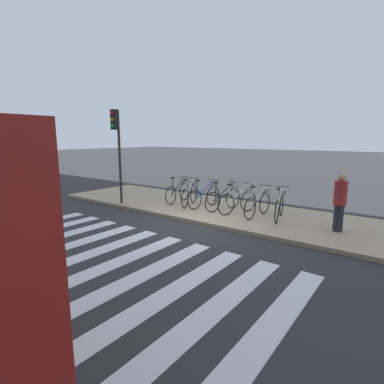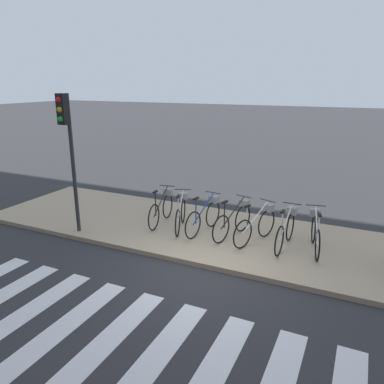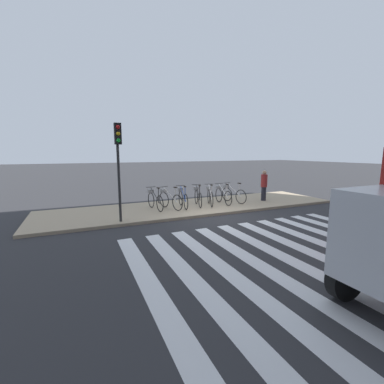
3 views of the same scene
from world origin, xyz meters
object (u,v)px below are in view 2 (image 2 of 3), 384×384
(parked_bicycle_0, at_px, (162,207))
(parked_bicycle_1, at_px, (181,212))
(parked_bicycle_4, at_px, (257,224))
(parked_bicycle_5, at_px, (286,229))
(parked_bicycle_6, at_px, (315,232))
(parked_bicycle_3, at_px, (234,219))
(traffic_light, at_px, (67,135))
(parked_bicycle_2, at_px, (205,215))

(parked_bicycle_0, distance_m, parked_bicycle_1, 0.68)
(parked_bicycle_4, distance_m, parked_bicycle_5, 0.72)
(parked_bicycle_1, bearing_deg, parked_bicycle_6, 1.75)
(parked_bicycle_6, bearing_deg, parked_bicycle_0, 179.64)
(parked_bicycle_1, relative_size, parked_bicycle_5, 0.96)
(parked_bicycle_3, distance_m, parked_bicycle_5, 1.36)
(parked_bicycle_4, bearing_deg, parked_bicycle_6, 4.15)
(traffic_light, bearing_deg, parked_bicycle_3, 21.63)
(parked_bicycle_2, height_order, traffic_light, traffic_light)
(parked_bicycle_4, bearing_deg, parked_bicycle_0, 177.40)
(parked_bicycle_2, distance_m, parked_bicycle_6, 2.85)
(parked_bicycle_1, height_order, parked_bicycle_6, same)
(parked_bicycle_3, height_order, traffic_light, traffic_light)
(parked_bicycle_4, height_order, traffic_light, traffic_light)
(parked_bicycle_2, relative_size, traffic_light, 0.48)
(parked_bicycle_2, bearing_deg, parked_bicycle_0, 176.83)
(parked_bicycle_2, height_order, parked_bicycle_5, same)
(parked_bicycle_2, bearing_deg, parked_bicycle_1, -175.13)
(parked_bicycle_0, distance_m, traffic_light, 3.21)
(parked_bicycle_4, bearing_deg, parked_bicycle_1, -179.82)
(parked_bicycle_1, relative_size, parked_bicycle_2, 0.96)
(parked_bicycle_1, relative_size, traffic_light, 0.46)
(parked_bicycle_0, bearing_deg, parked_bicycle_5, -2.08)
(parked_bicycle_0, relative_size, parked_bicycle_5, 1.00)
(parked_bicycle_4, height_order, parked_bicycle_5, same)
(parked_bicycle_3, bearing_deg, parked_bicycle_0, 178.82)
(parked_bicycle_0, height_order, parked_bicycle_1, same)
(parked_bicycle_1, xyz_separation_m, traffic_light, (-2.43, -1.47, 2.15))
(traffic_light, bearing_deg, parked_bicycle_1, 31.21)
(parked_bicycle_1, relative_size, parked_bicycle_4, 1.01)
(parked_bicycle_1, xyz_separation_m, parked_bicycle_6, (3.54, 0.11, 0.00))
(parked_bicycle_0, height_order, parked_bicycle_2, same)
(parked_bicycle_6, xyz_separation_m, traffic_light, (-5.98, -1.58, 2.15))
(parked_bicycle_2, distance_m, traffic_light, 4.09)
(parked_bicycle_2, bearing_deg, parked_bicycle_6, 0.98)
(parked_bicycle_2, distance_m, parked_bicycle_4, 1.45)
(parked_bicycle_2, xyz_separation_m, parked_bicycle_3, (0.82, 0.03, 0.00))
(parked_bicycle_2, height_order, parked_bicycle_3, same)
(parked_bicycle_1, bearing_deg, parked_bicycle_2, 4.87)
(parked_bicycle_0, relative_size, parked_bicycle_3, 1.02)
(parked_bicycle_1, xyz_separation_m, parked_bicycle_2, (0.70, 0.06, 0.00))
(parked_bicycle_3, height_order, parked_bicycle_5, same)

